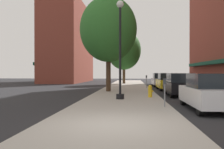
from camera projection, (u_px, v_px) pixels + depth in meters
name	position (u px, v px, depth m)	size (l,w,h in m)	color
ground_plane	(165.00, 89.00, 25.00)	(90.00, 90.00, 0.00)	#232326
sidewalk_slab	(127.00, 88.00, 26.32)	(4.80, 50.00, 0.12)	#A8A399
building_far_background	(69.00, 44.00, 45.09)	(6.80, 18.00, 14.10)	brown
lamppost	(120.00, 48.00, 14.54)	(0.48, 0.48, 5.90)	black
fire_hydrant	(150.00, 91.00, 15.57)	(0.33, 0.26, 0.79)	gold
parking_meter_near	(146.00, 80.00, 24.91)	(0.14, 0.09, 1.31)	slate
parking_meter_far	(165.00, 89.00, 11.16)	(0.14, 0.09, 1.31)	slate
tree_near	(108.00, 29.00, 20.59)	(4.83, 4.83, 8.04)	#422D1E
tree_mid	(124.00, 50.00, 35.73)	(4.98, 4.98, 7.75)	#4C3823
car_white	(208.00, 92.00, 11.00)	(1.80, 4.30, 1.66)	black
car_black	(179.00, 85.00, 17.73)	(1.80, 4.30, 1.66)	black
car_yellow	(167.00, 82.00, 23.76)	(1.80, 4.30, 1.66)	black
car_silver	(160.00, 80.00, 29.71)	(1.80, 4.30, 1.66)	black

